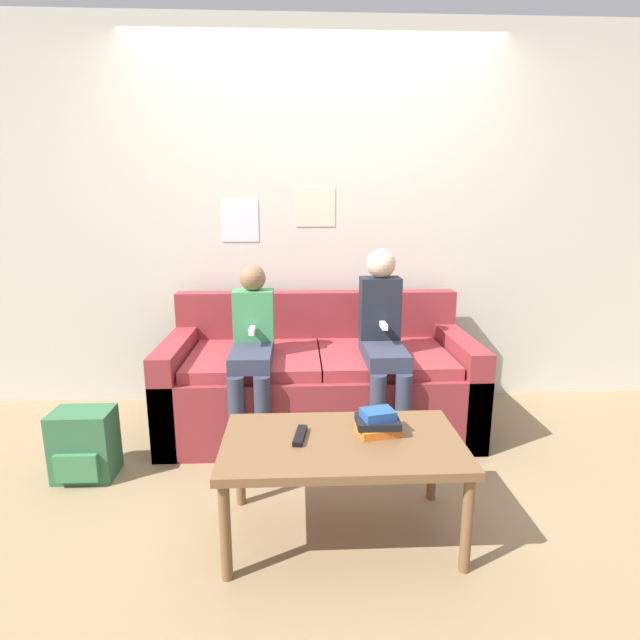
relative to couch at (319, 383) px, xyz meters
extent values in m
plane|color=#937A56|center=(0.00, -0.55, -0.29)|extent=(10.00, 10.00, 0.00)
cube|color=beige|center=(0.00, 0.53, 1.01)|extent=(8.00, 0.06, 2.60)
cube|color=silver|center=(-0.52, 0.50, 1.01)|extent=(0.25, 0.00, 0.29)
cube|color=beige|center=(0.00, 0.50, 1.09)|extent=(0.27, 0.00, 0.26)
cube|color=maroon|center=(0.00, -0.03, -0.07)|extent=(1.90, 0.87, 0.44)
cube|color=maroon|center=(0.00, 0.33, 0.34)|extent=(1.90, 0.14, 0.38)
cube|color=maroon|center=(-0.88, -0.03, 0.01)|extent=(0.14, 0.87, 0.60)
cube|color=maroon|center=(0.88, -0.03, 0.01)|extent=(0.14, 0.87, 0.60)
cube|color=#A1343A|center=(-0.40, -0.07, 0.19)|extent=(0.79, 0.71, 0.07)
cube|color=#A1343A|center=(0.40, -0.07, 0.19)|extent=(0.79, 0.71, 0.07)
cube|color=brown|center=(0.05, -1.11, 0.14)|extent=(1.00, 0.58, 0.04)
cylinder|color=brown|center=(-0.41, -1.36, -0.09)|extent=(0.04, 0.04, 0.41)
cylinder|color=brown|center=(0.51, -1.36, -0.09)|extent=(0.04, 0.04, 0.41)
cylinder|color=brown|center=(-0.41, -0.86, -0.09)|extent=(0.04, 0.04, 0.41)
cylinder|color=brown|center=(0.51, -0.86, -0.09)|extent=(0.04, 0.04, 0.41)
cylinder|color=#33384C|center=(-0.47, -0.50, -0.03)|extent=(0.09, 0.09, 0.51)
cylinder|color=#33384C|center=(-0.33, -0.50, -0.03)|extent=(0.09, 0.09, 0.51)
cube|color=#33384C|center=(-0.40, -0.22, 0.27)|extent=(0.23, 0.54, 0.09)
cube|color=#429356|center=(-0.40, -0.06, 0.46)|extent=(0.24, 0.16, 0.30)
sphere|color=#8C6647|center=(-0.40, -0.06, 0.69)|extent=(0.16, 0.16, 0.16)
cube|color=white|center=(-0.40, -0.21, 0.40)|extent=(0.03, 0.12, 0.03)
cylinder|color=#33384C|center=(0.30, -0.50, -0.03)|extent=(0.09, 0.09, 0.51)
cylinder|color=#33384C|center=(0.44, -0.50, -0.03)|extent=(0.09, 0.09, 0.51)
cube|color=#33384C|center=(0.37, -0.22, 0.27)|extent=(0.23, 0.54, 0.09)
cube|color=#1E232D|center=(0.37, -0.06, 0.50)|extent=(0.24, 0.16, 0.37)
sphere|color=beige|center=(0.37, -0.06, 0.77)|extent=(0.18, 0.18, 0.18)
cube|color=white|center=(0.37, -0.21, 0.42)|extent=(0.03, 0.12, 0.03)
cube|color=black|center=(-0.13, -1.08, 0.16)|extent=(0.07, 0.17, 0.02)
cube|color=orange|center=(0.21, -1.06, 0.17)|extent=(0.20, 0.16, 0.04)
cube|color=black|center=(0.21, -1.05, 0.20)|extent=(0.18, 0.15, 0.03)
cube|color=#23519E|center=(0.21, -1.05, 0.24)|extent=(0.15, 0.13, 0.04)
cube|color=#336B42|center=(-1.25, -0.57, -0.11)|extent=(0.30, 0.21, 0.37)
cube|color=#3D804F|center=(-1.25, -0.69, -0.18)|extent=(0.21, 0.03, 0.15)
camera|label=1|loc=(-0.13, -3.02, 1.11)|focal=28.00mm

